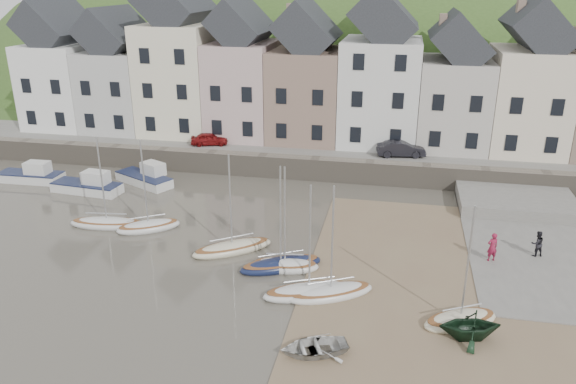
% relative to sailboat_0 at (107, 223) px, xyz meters
% --- Properties ---
extents(ground, '(160.00, 160.00, 0.00)m').
position_rel_sailboat_0_xyz_m(ground, '(11.97, -4.99, -0.26)').
color(ground, '#4D483C').
rests_on(ground, ground).
extents(quay_land, '(90.00, 30.00, 1.50)m').
position_rel_sailboat_0_xyz_m(quay_land, '(11.97, 27.01, 0.49)').
color(quay_land, '#395522').
rests_on(quay_land, ground).
extents(quay_street, '(70.00, 7.00, 0.10)m').
position_rel_sailboat_0_xyz_m(quay_street, '(11.97, 15.51, 1.29)').
color(quay_street, slate).
rests_on(quay_street, quay_land).
extents(seawall, '(70.00, 1.20, 1.80)m').
position_rel_sailboat_0_xyz_m(seawall, '(11.97, 12.01, 0.64)').
color(seawall, slate).
rests_on(seawall, ground).
extents(beach, '(18.00, 26.00, 0.06)m').
position_rel_sailboat_0_xyz_m(beach, '(22.97, -4.99, -0.23)').
color(beach, brown).
rests_on(beach, ground).
extents(slipway, '(8.00, 18.00, 0.12)m').
position_rel_sailboat_0_xyz_m(slipway, '(26.97, 3.01, -0.20)').
color(slipway, slate).
rests_on(slipway, ground).
extents(hillside, '(134.40, 84.00, 84.00)m').
position_rel_sailboat_0_xyz_m(hillside, '(6.97, 55.01, -18.25)').
color(hillside, '#395522').
rests_on(hillside, ground).
extents(townhouse_terrace, '(61.05, 8.00, 13.93)m').
position_rel_sailboat_0_xyz_m(townhouse_terrace, '(13.73, 19.01, 7.06)').
color(townhouse_terrace, white).
rests_on(townhouse_terrace, quay_land).
extents(sailboat_0, '(5.16, 2.12, 6.32)m').
position_rel_sailboat_0_xyz_m(sailboat_0, '(0.00, 0.00, 0.00)').
color(sailboat_0, silver).
rests_on(sailboat_0, ground).
extents(sailboat_1, '(4.27, 3.45, 6.32)m').
position_rel_sailboat_0_xyz_m(sailboat_1, '(2.89, 0.09, 0.00)').
color(sailboat_1, silver).
rests_on(sailboat_1, ground).
extents(sailboat_2, '(4.91, 4.11, 6.32)m').
position_rel_sailboat_0_xyz_m(sailboat_2, '(9.14, -1.79, 0.00)').
color(sailboat_2, beige).
rests_on(sailboat_2, ground).
extents(sailboat_3, '(3.97, 1.97, 6.32)m').
position_rel_sailboat_0_xyz_m(sailboat_3, '(12.67, -3.27, 0.01)').
color(sailboat_3, silver).
rests_on(sailboat_3, ground).
extents(sailboat_4, '(5.08, 3.40, 6.32)m').
position_rel_sailboat_0_xyz_m(sailboat_4, '(14.48, -5.75, 0.00)').
color(sailboat_4, silver).
rests_on(sailboat_4, ground).
extents(sailboat_5, '(4.91, 3.68, 6.32)m').
position_rel_sailboat_0_xyz_m(sailboat_5, '(12.43, -3.24, 0.00)').
color(sailboat_5, '#131B3C').
rests_on(sailboat_5, ground).
extents(sailboat_6, '(4.76, 3.52, 6.32)m').
position_rel_sailboat_0_xyz_m(sailboat_6, '(15.58, -5.64, 0.00)').
color(sailboat_6, silver).
rests_on(sailboat_6, ground).
extents(sailboat_7, '(4.06, 3.13, 6.32)m').
position_rel_sailboat_0_xyz_m(sailboat_7, '(21.91, -6.86, 0.01)').
color(sailboat_7, beige).
rests_on(sailboat_7, ground).
extents(motorboat_0, '(5.56, 2.24, 1.70)m').
position_rel_sailboat_0_xyz_m(motorboat_0, '(-4.48, 5.54, 0.32)').
color(motorboat_0, silver).
rests_on(motorboat_0, ground).
extents(motorboat_1, '(5.27, 1.88, 1.70)m').
position_rel_sailboat_0_xyz_m(motorboat_1, '(-10.22, 6.81, 0.32)').
color(motorboat_1, silver).
rests_on(motorboat_1, ground).
extents(motorboat_2, '(5.40, 3.86, 1.70)m').
position_rel_sailboat_0_xyz_m(motorboat_2, '(-1.04, 8.21, 0.32)').
color(motorboat_2, silver).
rests_on(motorboat_2, ground).
extents(rowboat_white, '(3.57, 3.11, 0.62)m').
position_rel_sailboat_0_xyz_m(rowboat_white, '(15.47, -10.44, 0.11)').
color(rowboat_white, beige).
rests_on(rowboat_white, beach).
extents(rowboat_green, '(3.24, 2.95, 1.46)m').
position_rel_sailboat_0_xyz_m(rowboat_green, '(22.19, -8.01, 0.53)').
color(rowboat_green, black).
rests_on(rowboat_green, beach).
extents(person_red, '(0.74, 0.62, 1.73)m').
position_rel_sailboat_0_xyz_m(person_red, '(24.14, -0.08, 0.72)').
color(person_red, maroon).
rests_on(person_red, slipway).
extents(person_dark, '(0.91, 0.81, 1.56)m').
position_rel_sailboat_0_xyz_m(person_dark, '(26.80, 1.08, 0.64)').
color(person_dark, black).
rests_on(person_dark, slipway).
extents(car_left, '(3.44, 2.13, 1.09)m').
position_rel_sailboat_0_xyz_m(car_left, '(2.14, 14.51, 1.89)').
color(car_left, maroon).
rests_on(car_left, quay_street).
extents(car_right, '(4.11, 1.98, 1.30)m').
position_rel_sailboat_0_xyz_m(car_right, '(18.70, 14.51, 1.99)').
color(car_right, black).
rests_on(car_right, quay_street).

